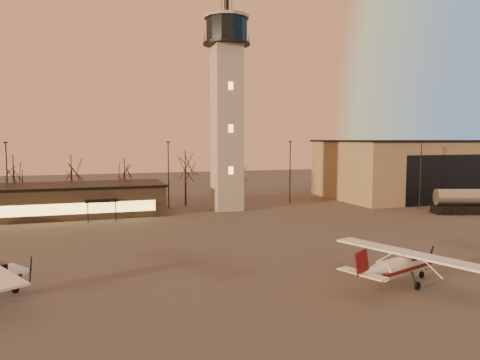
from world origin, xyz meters
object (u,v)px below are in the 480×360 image
(hangar, at_px, (412,169))
(cessna_front, at_px, (404,268))
(fuel_truck, at_px, (467,204))
(control_tower, at_px, (227,99))
(terminal, at_px, (70,200))

(hangar, bearing_deg, cessna_front, -128.87)
(cessna_front, distance_m, fuel_truck, 37.71)
(control_tower, relative_size, terminal, 1.28)
(control_tower, height_order, terminal, control_tower)
(control_tower, xyz_separation_m, fuel_truck, (31.12, -14.11, -14.93))
(cessna_front, bearing_deg, control_tower, 73.45)
(control_tower, bearing_deg, fuel_truck, -24.39)
(hangar, distance_m, terminal, 58.11)
(cessna_front, bearing_deg, terminal, 101.31)
(control_tower, bearing_deg, hangar, 6.31)
(hangar, xyz_separation_m, terminal, (-57.99, -2.00, -3.00))
(hangar, height_order, cessna_front, hangar)
(control_tower, relative_size, fuel_truck, 3.31)
(hangar, bearing_deg, terminal, -178.03)
(control_tower, distance_m, hangar, 37.90)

